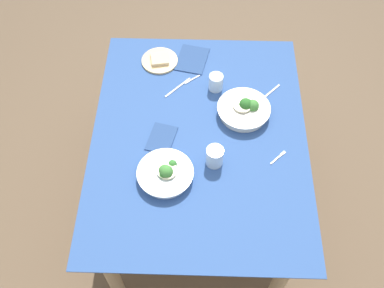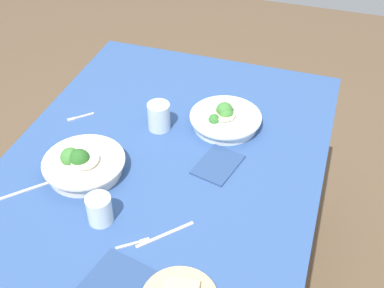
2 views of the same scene
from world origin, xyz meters
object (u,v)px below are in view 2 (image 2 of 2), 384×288
at_px(broccoli_bowl_near, 83,165).
at_px(napkin_folded_lower, 111,288).
at_px(fork_by_far_bowl, 79,117).
at_px(napkin_folded_upper, 218,165).
at_px(broccoli_bowl_far, 225,119).
at_px(table_knife_left, 165,235).
at_px(water_glass_center, 99,209).
at_px(table_knife_right, 26,190).
at_px(fork_by_near_bowl, 135,243).
at_px(water_glass_side, 159,116).

height_order(broccoli_bowl_near, napkin_folded_lower, broccoli_bowl_near).
relative_size(broccoli_bowl_near, fork_by_far_bowl, 3.33).
bearing_deg(fork_by_far_bowl, napkin_folded_upper, 126.55).
height_order(broccoli_bowl_far, table_knife_left, broccoli_bowl_far).
xyz_separation_m(broccoli_bowl_far, table_knife_left, (0.55, -0.03, -0.03)).
relative_size(water_glass_center, napkin_folded_lower, 0.44).
bearing_deg(napkin_folded_lower, broccoli_bowl_near, -144.04).
bearing_deg(table_knife_right, fork_by_far_bowl, 46.76).
relative_size(broccoli_bowl_far, table_knife_right, 1.43).
distance_m(broccoli_bowl_near, fork_by_near_bowl, 0.36).
xyz_separation_m(fork_by_near_bowl, napkin_folded_upper, (-0.39, 0.14, 0.00)).
bearing_deg(napkin_folded_lower, water_glass_center, -147.84).
relative_size(broccoli_bowl_far, fork_by_near_bowl, 3.05).
height_order(broccoli_bowl_near, table_knife_left, broccoli_bowl_near).
bearing_deg(water_glass_center, broccoli_bowl_far, 157.35).
bearing_deg(water_glass_side, fork_by_near_bowl, 13.25).
distance_m(water_glass_center, table_knife_left, 0.21).
relative_size(water_glass_side, fork_by_far_bowl, 1.28).
distance_m(broccoli_bowl_far, water_glass_side, 0.24).
bearing_deg(table_knife_left, fork_by_far_bowl, 92.47).
xyz_separation_m(water_glass_side, napkin_folded_upper, (0.13, 0.26, -0.05)).
relative_size(fork_by_near_bowl, napkin_folded_lower, 0.42).
xyz_separation_m(broccoli_bowl_far, napkin_folded_lower, (0.77, -0.10, -0.03)).
bearing_deg(fork_by_far_bowl, fork_by_near_bowl, 87.52).
bearing_deg(water_glass_side, napkin_folded_lower, 10.35).
distance_m(water_glass_center, napkin_folded_upper, 0.43).
relative_size(fork_by_far_bowl, table_knife_right, 0.44).
bearing_deg(napkin_folded_upper, fork_by_far_bowl, -99.36).
xyz_separation_m(broccoli_bowl_far, fork_by_far_bowl, (0.12, -0.53, -0.03)).
height_order(fork_by_near_bowl, table_knife_left, same).
bearing_deg(broccoli_bowl_far, napkin_folded_lower, -7.51).
xyz_separation_m(water_glass_center, napkin_folded_upper, (-0.34, 0.27, -0.04)).
distance_m(fork_by_far_bowl, fork_by_near_bowl, 0.65).
height_order(fork_by_far_bowl, napkin_folded_lower, napkin_folded_lower).
bearing_deg(table_knife_left, table_knife_right, 129.11).
bearing_deg(table_knife_left, water_glass_side, 65.62).
bearing_deg(napkin_folded_upper, broccoli_bowl_far, -170.93).
relative_size(broccoli_bowl_near, water_glass_side, 2.60).
relative_size(table_knife_right, napkin_folded_upper, 1.08).
height_order(napkin_folded_upper, napkin_folded_lower, same).
relative_size(table_knife_left, napkin_folded_upper, 1.09).
height_order(fork_by_far_bowl, napkin_folded_upper, napkin_folded_upper).
distance_m(water_glass_side, napkin_folded_upper, 0.29).
xyz_separation_m(fork_by_far_bowl, napkin_folded_upper, (0.09, 0.57, 0.00)).
height_order(water_glass_side, napkin_folded_upper, water_glass_side).
bearing_deg(table_knife_right, napkin_folded_upper, -17.23).
distance_m(broccoli_bowl_far, fork_by_far_bowl, 0.55).
height_order(fork_by_near_bowl, napkin_folded_upper, napkin_folded_upper).
distance_m(water_glass_center, fork_by_near_bowl, 0.15).
bearing_deg(water_glass_side, broccoli_bowl_far, 111.09).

